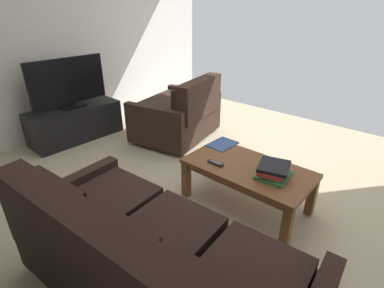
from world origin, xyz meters
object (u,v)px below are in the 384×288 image
at_px(loose_magazine, 222,144).
at_px(tv_stand, 75,123).
at_px(loveseat_near, 180,114).
at_px(book_stack, 273,170).
at_px(coffee_table, 247,172).
at_px(tv_remote, 216,163).
at_px(flat_tv, 68,82).
at_px(sofa_main, 148,264).

bearing_deg(loose_magazine, tv_stand, 14.35).
bearing_deg(loveseat_near, book_stack, 157.82).
height_order(coffee_table, tv_remote, tv_remote).
bearing_deg(loveseat_near, flat_tv, 41.21).
bearing_deg(flat_tv, tv_remote, -177.92).
height_order(tv_stand, tv_remote, tv_stand).
distance_m(sofa_main, book_stack, 1.30).
bearing_deg(flat_tv, sofa_main, 159.02).
bearing_deg(loveseat_near, loose_magazine, 155.22).
bearing_deg(sofa_main, tv_remote, -72.93).
xyz_separation_m(sofa_main, loose_magazine, (0.54, -1.50, 0.06)).
bearing_deg(book_stack, sofa_main, 83.69).
distance_m(book_stack, loose_magazine, 0.72).
relative_size(sofa_main, book_stack, 5.75).
distance_m(flat_tv, tv_remote, 2.40).
relative_size(loveseat_near, loose_magazine, 4.22).
bearing_deg(tv_remote, coffee_table, -146.49).
distance_m(sofa_main, coffee_table, 1.29).
bearing_deg(flat_tv, loose_magazine, -167.90).
relative_size(book_stack, tv_remote, 2.09).
distance_m(tv_stand, loose_magazine, 2.23).
relative_size(coffee_table, tv_stand, 0.92).
distance_m(tv_stand, tv_remote, 2.37).
bearing_deg(coffee_table, flat_tv, 5.42).
xyz_separation_m(tv_stand, flat_tv, (-0.00, -0.00, 0.57)).
bearing_deg(coffee_table, book_stack, 179.45).
distance_m(loveseat_near, flat_tv, 1.52).
distance_m(coffee_table, flat_tv, 2.66).
height_order(coffee_table, tv_stand, tv_stand).
relative_size(sofa_main, tv_stand, 1.58).
bearing_deg(loveseat_near, tv_remote, 145.38).
relative_size(coffee_table, flat_tv, 1.10).
height_order(flat_tv, loose_magazine, flat_tv).
bearing_deg(sofa_main, loose_magazine, -70.26).
relative_size(tv_remote, loose_magazine, 0.54).
bearing_deg(tv_remote, flat_tv, 2.08).
bearing_deg(tv_stand, sofa_main, 159.06).
height_order(sofa_main, tv_remote, sofa_main).
height_order(coffee_table, flat_tv, flat_tv).
distance_m(sofa_main, loveseat_near, 2.57).
height_order(coffee_table, loose_magazine, loose_magazine).
relative_size(loveseat_near, tv_stand, 1.02).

